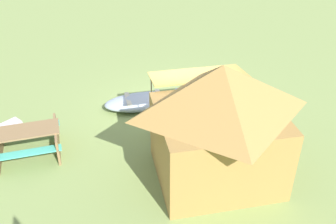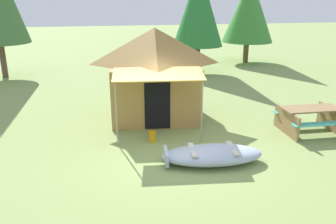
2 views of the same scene
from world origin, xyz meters
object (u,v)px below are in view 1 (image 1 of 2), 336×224
cooler_box (11,128)px  fuel_can (199,121)px  canvas_cabin_tent (219,122)px  beached_rowboat (144,101)px  picnic_table (27,139)px

cooler_box → fuel_can: cooler_box is taller
fuel_can → canvas_cabin_tent: bearing=78.7°
beached_rowboat → canvas_cabin_tent: bearing=102.8°
beached_rowboat → canvas_cabin_tent: canvas_cabin_tent is taller
beached_rowboat → canvas_cabin_tent: (-0.81, 3.59, 1.31)m
picnic_table → cooler_box: size_ratio=2.99×
canvas_cabin_tent → fuel_can: canvas_cabin_tent is taller
fuel_can → cooler_box: bearing=-14.1°
cooler_box → beached_rowboat: bearing=-176.9°
canvas_cabin_tent → cooler_box: size_ratio=6.88×
fuel_can → beached_rowboat: bearing=-50.9°
beached_rowboat → cooler_box: beached_rowboat is taller
beached_rowboat → cooler_box: bearing=3.1°
cooler_box → fuel_can: size_ratio=1.84×
picnic_table → cooler_box: 1.30m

